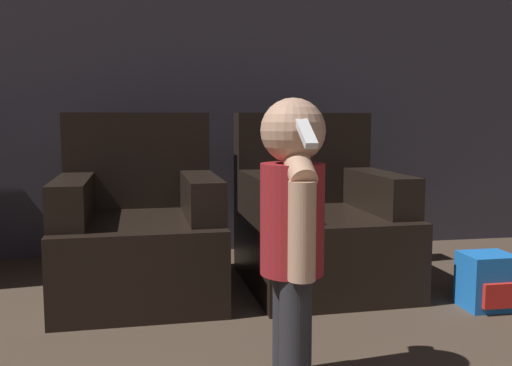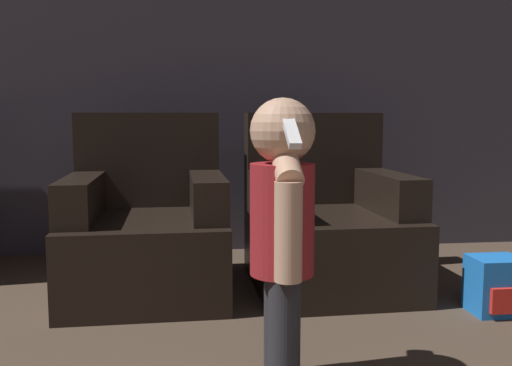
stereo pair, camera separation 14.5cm
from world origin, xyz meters
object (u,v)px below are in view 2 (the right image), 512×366
(person_toddler, at_px, (283,220))
(toy_backpack, at_px, (496,286))
(armchair_left, at_px, (147,230))
(armchair_right, at_px, (326,226))

(person_toddler, distance_m, toy_backpack, 1.28)
(armchair_left, relative_size, person_toddler, 0.96)
(armchair_left, xyz_separation_m, armchair_right, (0.92, -0.00, 0.00))
(armchair_left, relative_size, toy_backpack, 3.54)
(armchair_left, height_order, person_toddler, person_toddler)
(person_toddler, relative_size, toy_backpack, 3.68)
(toy_backpack, bearing_deg, armchair_right, 139.59)
(armchair_right, bearing_deg, person_toddler, -112.33)
(person_toddler, xyz_separation_m, toy_backpack, (1.06, 0.58, -0.42))
(armchair_left, height_order, toy_backpack, armchair_left)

